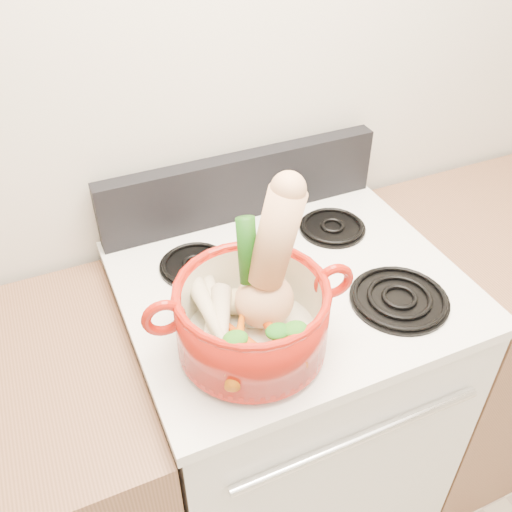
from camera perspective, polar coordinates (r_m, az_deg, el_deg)
name	(u,v)px	position (r m, az deg, el deg)	size (l,w,h in m)	color
wall_back	(232,83)	(1.43, -2.44, 16.86)	(3.50, 0.02, 2.60)	beige
stove_body	(285,408)	(1.71, 2.92, -14.93)	(0.76, 0.65, 0.92)	silver
cooktop	(291,285)	(1.35, 3.56, -2.95)	(0.78, 0.67, 0.03)	silver
control_backsplash	(242,186)	(1.51, -1.46, 7.01)	(0.76, 0.05, 0.18)	black
oven_handle	(361,438)	(1.28, 10.46, -17.47)	(0.02, 0.02, 0.60)	silver
burner_front_left	(244,350)	(1.18, -1.21, -9.36)	(0.22, 0.22, 0.02)	black
burner_front_right	(399,298)	(1.32, 14.15, -4.09)	(0.22, 0.22, 0.02)	black
burner_back_left	(195,264)	(1.38, -6.09, -0.80)	(0.17, 0.17, 0.02)	black
burner_back_right	(332,226)	(1.51, 7.65, 2.95)	(0.17, 0.17, 0.02)	black
dutch_oven	(252,318)	(1.12, -0.42, -6.17)	(0.30, 0.30, 0.15)	#9A140A
pot_handle_left	(164,318)	(1.06, -9.23, -6.13)	(0.08, 0.08, 0.02)	#9A140A
pot_handle_right	(334,281)	(1.13, 7.77, -2.49)	(0.08, 0.08, 0.02)	#9A140A
squash	(265,262)	(1.08, 0.89, -0.58)	(0.13, 0.13, 0.31)	tan
leek	(251,274)	(1.10, -0.53, -1.79)	(0.04, 0.04, 0.25)	white
ginger	(238,302)	(1.18, -1.86, -4.60)	(0.09, 0.06, 0.05)	tan
parsnip_0	(210,326)	(1.14, -4.60, -6.98)	(0.04, 0.04, 0.20)	#EFE0C2
parsnip_1	(213,320)	(1.13, -4.32, -6.40)	(0.05, 0.05, 0.22)	beige
parsnip_2	(211,308)	(1.15, -4.52, -5.20)	(0.05, 0.05, 0.21)	beige
parsnip_3	(222,329)	(1.10, -3.46, -7.28)	(0.04, 0.04, 0.20)	beige
parsnip_4	(216,305)	(1.15, -4.05, -4.88)	(0.04, 0.04, 0.21)	beige
parsnip_5	(211,315)	(1.12, -4.55, -5.92)	(0.04, 0.04, 0.23)	beige
carrot_0	(245,342)	(1.11, -1.13, -8.58)	(0.03, 0.03, 0.17)	#C54109
carrot_1	(233,358)	(1.08, -2.31, -10.15)	(0.03, 0.03, 0.14)	#C65E09
carrot_2	(274,335)	(1.11, 1.82, -7.88)	(0.04, 0.04, 0.19)	red
carrot_3	(238,344)	(1.08, -1.78, -8.83)	(0.03, 0.03, 0.15)	#CA620A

